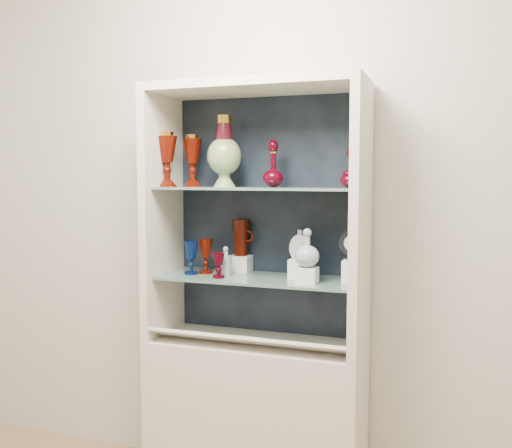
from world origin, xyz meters
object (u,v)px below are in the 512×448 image
(ruby_goblet_tall, at_px, (206,256))
(flat_flask, at_px, (300,244))
(ruby_pitcher, at_px, (241,237))
(ruby_goblet_small, at_px, (219,265))
(clear_square_bottle, at_px, (226,261))
(clear_round_decanter, at_px, (307,249))
(pedestal_lamp_right, at_px, (193,161))
(enamel_urn, at_px, (224,151))
(ruby_decanter_b, at_px, (351,166))
(lidded_bowl, at_px, (350,177))
(cobalt_goblet, at_px, (191,258))
(ruby_decanter_a, at_px, (273,160))
(pedestal_lamp_left, at_px, (167,159))
(cameo_medallion, at_px, (352,245))

(ruby_goblet_tall, bearing_deg, flat_flask, 1.20)
(ruby_pitcher, bearing_deg, ruby_goblet_small, -91.22)
(clear_square_bottle, distance_m, clear_round_decanter, 0.42)
(pedestal_lamp_right, relative_size, enamel_urn, 0.75)
(ruby_decanter_b, bearing_deg, clear_round_decanter, -155.90)
(ruby_goblet_small, bearing_deg, ruby_goblet_tall, 138.42)
(pedestal_lamp_right, relative_size, lidded_bowl, 2.63)
(ruby_decanter_b, xyz_separation_m, cobalt_goblet, (-0.75, -0.04, -0.43))
(cobalt_goblet, distance_m, ruby_pitcher, 0.26)
(cobalt_goblet, xyz_separation_m, clear_square_bottle, (0.17, 0.02, -0.01))
(ruby_decanter_a, height_order, lidded_bowl, ruby_decanter_a)
(pedestal_lamp_right, relative_size, clear_square_bottle, 1.79)
(cobalt_goblet, xyz_separation_m, ruby_goblet_tall, (0.05, 0.05, 0.00))
(ruby_pitcher, height_order, flat_flask, ruby_pitcher)
(pedestal_lamp_right, distance_m, ruby_pitcher, 0.44)
(pedestal_lamp_left, relative_size, cameo_medallion, 1.85)
(flat_flask, bearing_deg, lidded_bowl, -25.21)
(ruby_pitcher, height_order, clear_round_decanter, ruby_pitcher)
(lidded_bowl, xyz_separation_m, cobalt_goblet, (-0.77, 0.04, -0.39))
(enamel_urn, bearing_deg, cobalt_goblet, -161.79)
(lidded_bowl, relative_size, clear_round_decanter, 0.58)
(ruby_pitcher, bearing_deg, ruby_decanter_b, -2.02)
(ruby_decanter_a, bearing_deg, lidded_bowl, -16.59)
(ruby_decanter_a, relative_size, clear_square_bottle, 1.75)
(ruby_decanter_a, xyz_separation_m, lidded_bowl, (0.38, -0.11, -0.07))
(ruby_decanter_b, distance_m, ruby_pitcher, 0.66)
(lidded_bowl, bearing_deg, ruby_decanter_a, 163.41)
(pedestal_lamp_right, bearing_deg, ruby_decanter_b, -2.53)
(pedestal_lamp_left, height_order, lidded_bowl, pedestal_lamp_left)
(pedestal_lamp_right, bearing_deg, lidded_bowl, -8.65)
(ruby_goblet_tall, bearing_deg, pedestal_lamp_left, -159.60)
(ruby_decanter_a, distance_m, ruby_goblet_small, 0.55)
(ruby_pitcher, bearing_deg, pedestal_lamp_right, -153.27)
(pedestal_lamp_left, bearing_deg, ruby_goblet_tall, 20.40)
(lidded_bowl, xyz_separation_m, cameo_medallion, (0.00, 0.08, -0.30))
(ruby_decanter_b, height_order, cameo_medallion, ruby_decanter_b)
(ruby_goblet_tall, bearing_deg, clear_round_decanter, -8.97)
(ruby_decanter_a, bearing_deg, ruby_goblet_tall, -176.37)
(pedestal_lamp_right, bearing_deg, ruby_goblet_small, -33.66)
(pedestal_lamp_left, bearing_deg, ruby_decanter_a, 9.49)
(ruby_decanter_b, distance_m, flat_flask, 0.42)
(ruby_goblet_tall, bearing_deg, ruby_decanter_b, -0.41)
(clear_round_decanter, bearing_deg, enamel_urn, 168.85)
(ruby_decanter_b, bearing_deg, cameo_medallion, -30.12)
(pedestal_lamp_left, distance_m, enamel_urn, 0.28)
(pedestal_lamp_left, xyz_separation_m, ruby_pitcher, (0.31, 0.16, -0.38))
(enamel_urn, xyz_separation_m, flat_flask, (0.37, 0.01, -0.43))
(ruby_decanter_b, height_order, ruby_goblet_small, ruby_decanter_b)
(pedestal_lamp_left, height_order, clear_round_decanter, pedestal_lamp_left)
(pedestal_lamp_left, relative_size, ruby_decanter_b, 1.40)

